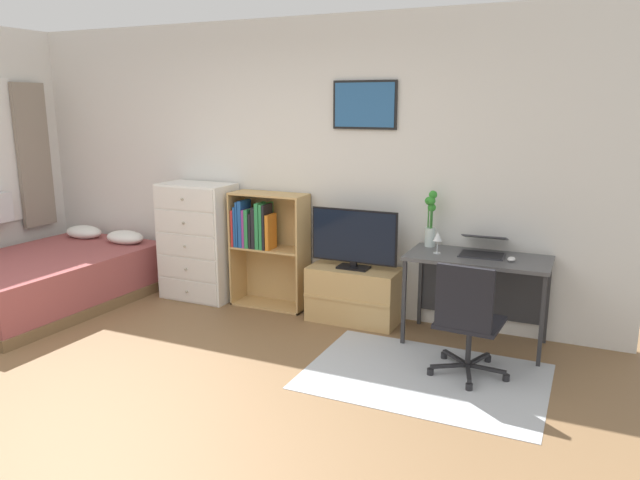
% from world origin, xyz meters
% --- Properties ---
extents(ground_plane, '(7.20, 7.20, 0.00)m').
position_xyz_m(ground_plane, '(0.00, 0.00, 0.00)').
color(ground_plane, brown).
extents(wall_back_with_posters, '(6.12, 0.09, 2.70)m').
position_xyz_m(wall_back_with_posters, '(0.00, 2.43, 1.35)').
color(wall_back_with_posters, silver).
rests_on(wall_back_with_posters, ground_plane).
extents(area_rug, '(1.70, 1.20, 0.01)m').
position_xyz_m(area_rug, '(1.64, 1.31, 0.00)').
color(area_rug, '#B2B7BC').
rests_on(area_rug, ground_plane).
extents(bed, '(1.43, 2.06, 0.62)m').
position_xyz_m(bed, '(-2.14, 1.36, 0.25)').
color(bed, brown).
rests_on(bed, ground_plane).
extents(dresser, '(0.73, 0.46, 1.17)m').
position_xyz_m(dresser, '(-0.93, 2.15, 0.58)').
color(dresser, white).
rests_on(dresser, ground_plane).
extents(bookshelf, '(0.74, 0.30, 1.11)m').
position_xyz_m(bookshelf, '(-0.21, 2.22, 0.66)').
color(bookshelf, tan).
rests_on(bookshelf, ground_plane).
extents(tv_stand, '(0.81, 0.41, 0.50)m').
position_xyz_m(tv_stand, '(0.75, 2.17, 0.25)').
color(tv_stand, tan).
rests_on(tv_stand, ground_plane).
extents(television, '(0.80, 0.16, 0.53)m').
position_xyz_m(television, '(0.75, 2.15, 0.76)').
color(television, black).
rests_on(television, tv_stand).
extents(desk, '(1.12, 0.56, 0.74)m').
position_xyz_m(desk, '(1.84, 2.17, 0.60)').
color(desk, '#4C4C4F').
rests_on(desk, ground_plane).
extents(office_chair, '(0.57, 0.58, 0.86)m').
position_xyz_m(office_chair, '(1.90, 1.41, 0.46)').
color(office_chair, '#232326').
rests_on(office_chair, ground_plane).
extents(laptop, '(0.37, 0.40, 0.16)m').
position_xyz_m(laptop, '(1.86, 2.19, 0.80)').
color(laptop, '#333338').
rests_on(laptop, desk).
extents(computer_mouse, '(0.06, 0.10, 0.03)m').
position_xyz_m(computer_mouse, '(2.10, 2.05, 0.76)').
color(computer_mouse, silver).
rests_on(computer_mouse, desk).
extents(bamboo_vase, '(0.10, 0.10, 0.48)m').
position_xyz_m(bamboo_vase, '(1.40, 2.27, 0.98)').
color(bamboo_vase, silver).
rests_on(bamboo_vase, desk).
extents(wine_glass, '(0.07, 0.07, 0.18)m').
position_xyz_m(wine_glass, '(1.52, 2.05, 0.87)').
color(wine_glass, silver).
rests_on(wine_glass, desk).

